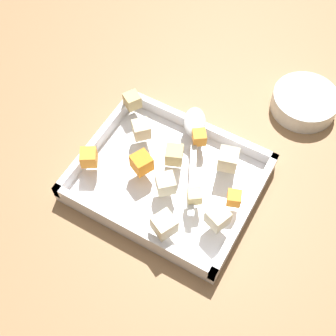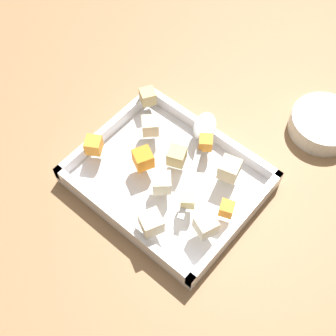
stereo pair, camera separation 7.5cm
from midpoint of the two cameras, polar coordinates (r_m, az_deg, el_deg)
name	(u,v)px [view 1 (the left image)]	position (r m, az deg, el deg)	size (l,w,h in m)	color
ground_plane	(164,174)	(0.81, -3.23, -1.00)	(4.00, 4.00, 0.00)	#936D47
baking_dish	(168,180)	(0.79, -2.74, -1.68)	(0.30, 0.25, 0.04)	silver
carrot_chunk_mid_right	(199,137)	(0.79, 1.19, 3.65)	(0.02, 0.02, 0.02)	orange
carrot_chunk_near_spoon	(234,198)	(0.73, 5.31, -4.00)	(0.02, 0.02, 0.02)	orange
carrot_chunk_corner_ne	(89,157)	(0.78, -12.60, 1.09)	(0.03, 0.03, 0.03)	orange
carrot_chunk_corner_sw	(142,163)	(0.76, -6.15, 0.43)	(0.03, 0.03, 0.03)	orange
potato_chunk_corner_nw	(194,196)	(0.73, 0.36, -3.75)	(0.02, 0.02, 0.02)	#E0CC89
potato_chunk_corner_se	(141,129)	(0.80, -6.05, 4.62)	(0.03, 0.03, 0.03)	beige
potato_chunk_front_center	(218,217)	(0.71, 3.18, -6.44)	(0.03, 0.03, 0.03)	beige
potato_chunk_far_right	(228,159)	(0.76, 4.71, 0.86)	(0.03, 0.03, 0.03)	beige
potato_chunk_under_handle	(132,101)	(0.84, -7.07, 8.16)	(0.03, 0.03, 0.03)	tan
potato_chunk_heap_top	(164,225)	(0.70, -3.58, -7.32)	(0.03, 0.03, 0.03)	beige
potato_chunk_near_right	(166,184)	(0.73, -3.23, -2.19)	(0.03, 0.03, 0.03)	beige
potato_chunk_mid_left	(174,155)	(0.76, -2.04, 1.43)	(0.03, 0.03, 0.03)	tan
serving_spoon	(194,128)	(0.80, 0.63, 4.78)	(0.12, 0.20, 0.02)	silver
small_prep_bowl	(304,102)	(0.90, 14.38, 7.78)	(0.12, 0.12, 0.04)	silver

